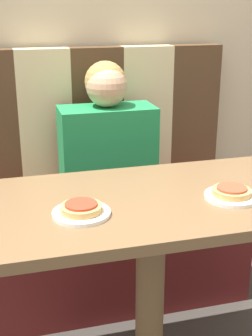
{
  "coord_description": "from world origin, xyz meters",
  "views": [
    {
      "loc": [
        -0.44,
        -1.32,
        1.35
      ],
      "look_at": [
        0.0,
        0.32,
        0.75
      ],
      "focal_mm": 50.0,
      "sensor_mm": 36.0,
      "label": 1
    }
  ],
  "objects": [
    {
      "name": "booth_backrest",
      "position": [
        0.0,
        0.86,
        0.81
      ],
      "size": [
        1.25,
        0.09,
        0.69
      ],
      "color": "#4C331E",
      "rests_on": "booth_seat"
    },
    {
      "name": "booth_seat",
      "position": [
        0.0,
        0.64,
        0.23
      ],
      "size": [
        1.25,
        0.54,
        0.47
      ],
      "color": "#5B1919",
      "rests_on": "ground_plane"
    },
    {
      "name": "person",
      "position": [
        0.0,
        0.64,
        0.77
      ],
      "size": [
        0.42,
        0.22,
        0.65
      ],
      "color": "#1E8447",
      "rests_on": "booth_seat"
    },
    {
      "name": "pizza_right",
      "position": [
        0.24,
        -0.08,
        0.79
      ],
      "size": [
        0.12,
        0.12,
        0.03
      ],
      "color": "tan",
      "rests_on": "plate_right"
    },
    {
      "name": "dining_table",
      "position": [
        0.0,
        0.0,
        0.65
      ],
      "size": [
        1.09,
        0.6,
        0.76
      ],
      "color": "brown",
      "rests_on": "ground_plane"
    },
    {
      "name": "plate_right",
      "position": [
        0.24,
        -0.08,
        0.77
      ],
      "size": [
        0.17,
        0.17,
        0.01
      ],
      "color": "white",
      "rests_on": "dining_table"
    },
    {
      "name": "pizza_left",
      "position": [
        -0.24,
        -0.08,
        0.79
      ],
      "size": [
        0.12,
        0.12,
        0.03
      ],
      "color": "tan",
      "rests_on": "plate_left"
    },
    {
      "name": "wall_back",
      "position": [
        0.0,
        0.96,
        1.3
      ],
      "size": [
        7.0,
        0.05,
        2.6
      ],
      "color": "#C6B28E",
      "rests_on": "ground_plane"
    },
    {
      "name": "plate_left",
      "position": [
        -0.24,
        -0.08,
        0.77
      ],
      "size": [
        0.17,
        0.17,
        0.01
      ],
      "color": "white",
      "rests_on": "dining_table"
    }
  ]
}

